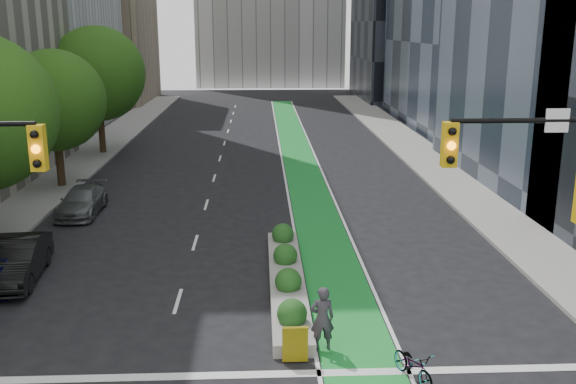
{
  "coord_description": "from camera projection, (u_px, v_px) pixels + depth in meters",
  "views": [
    {
      "loc": [
        0.31,
        -13.97,
        8.9
      ],
      "look_at": [
        1.32,
        8.83,
        3.0
      ],
      "focal_mm": 40.0,
      "sensor_mm": 36.0,
      "label": 1
    }
  ],
  "objects": [
    {
      "name": "sidewalk_left",
      "position": [
        64.0,
        175.0,
        39.39
      ],
      "size": [
        3.6,
        90.0,
        0.15
      ],
      "primitive_type": "cube",
      "color": "gray",
      "rests_on": "ground"
    },
    {
      "name": "sidewalk_right",
      "position": [
        443.0,
        171.0,
        40.39
      ],
      "size": [
        3.6,
        90.0,
        0.15
      ],
      "primitive_type": "cube",
      "color": "gray",
      "rests_on": "ground"
    },
    {
      "name": "bike_lane_paint",
      "position": [
        299.0,
        158.0,
        44.87
      ],
      "size": [
        2.2,
        70.0,
        0.01
      ],
      "primitive_type": "cube",
      "color": "#1A8F31",
      "rests_on": "ground"
    },
    {
      "name": "tree_midfar",
      "position": [
        54.0,
        101.0,
        35.3
      ],
      "size": [
        5.6,
        5.6,
        7.76
      ],
      "color": "black",
      "rests_on": "ground"
    },
    {
      "name": "tree_far",
      "position": [
        98.0,
        74.0,
        44.79
      ],
      "size": [
        6.6,
        6.6,
        9.0
      ],
      "color": "black",
      "rests_on": "ground"
    },
    {
      "name": "median_planter",
      "position": [
        287.0,
        277.0,
        22.49
      ],
      "size": [
        1.2,
        10.26,
        1.1
      ],
      "color": "gray",
      "rests_on": "ground"
    },
    {
      "name": "bicycle",
      "position": [
        413.0,
        365.0,
        16.52
      ],
      "size": [
        1.16,
        1.79,
        0.89
      ],
      "primitive_type": "imported",
      "rotation": [
        0.0,
        0.0,
        0.37
      ],
      "color": "gray",
      "rests_on": "ground"
    },
    {
      "name": "cyclist",
      "position": [
        322.0,
        318.0,
        18.01
      ],
      "size": [
        0.73,
        0.52,
        1.9
      ],
      "primitive_type": "imported",
      "rotation": [
        0.0,
        0.0,
        3.24
      ],
      "color": "#36303A",
      "rests_on": "ground"
    },
    {
      "name": "parked_car_left_mid",
      "position": [
        16.0,
        260.0,
        22.99
      ],
      "size": [
        2.05,
        4.77,
        1.53
      ],
      "primitive_type": "imported",
      "rotation": [
        0.0,
        0.0,
        0.09
      ],
      "color": "black",
      "rests_on": "ground"
    },
    {
      "name": "parked_car_left_far",
      "position": [
        82.0,
        201.0,
        31.26
      ],
      "size": [
        1.81,
        4.44,
        1.29
      ],
      "primitive_type": "imported",
      "rotation": [
        0.0,
        0.0,
        0.0
      ],
      "color": "#545759",
      "rests_on": "ground"
    }
  ]
}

